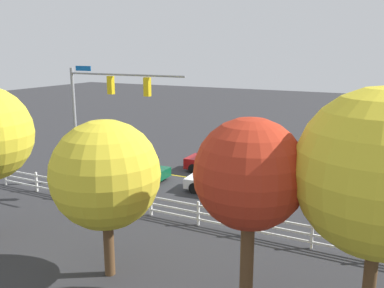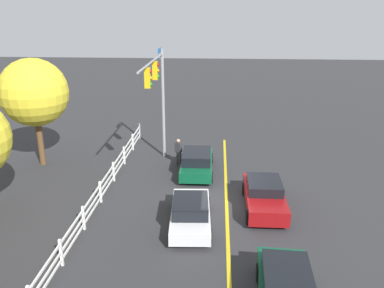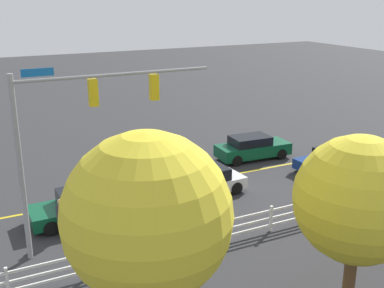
{
  "view_description": "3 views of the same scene",
  "coord_description": "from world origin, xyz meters",
  "px_view_note": "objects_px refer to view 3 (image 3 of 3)",
  "views": [
    {
      "loc": [
        -11.0,
        22.65,
        8.02
      ],
      "look_at": [
        -0.3,
        1.72,
        2.67
      ],
      "focal_mm": 38.93,
      "sensor_mm": 36.0,
      "label": 1
    },
    {
      "loc": [
        -17.91,
        0.56,
        9.34
      ],
      "look_at": [
        -0.45,
        1.73,
        3.26
      ],
      "focal_mm": 36.7,
      "sensor_mm": 36.0,
      "label": 2
    },
    {
      "loc": [
        8.06,
        21.03,
        9.53
      ],
      "look_at": [
        -1.42,
        2.14,
        2.88
      ],
      "focal_mm": 44.68,
      "sensor_mm": 36.0,
      "label": 3
    }
  ],
  "objects_px": {
    "car_3": "(82,205)",
    "car_2": "(143,166)",
    "pedestrian": "(61,216)",
    "car_0": "(332,160)",
    "tree_1": "(358,200)",
    "car_4": "(204,182)",
    "tree_0": "(147,216)",
    "car_1": "(252,148)"
  },
  "relations": [
    {
      "from": "car_3",
      "to": "car_2",
      "type": "bearing_deg",
      "value": -140.93
    },
    {
      "from": "pedestrian",
      "to": "car_0",
      "type": "bearing_deg",
      "value": 33.47
    },
    {
      "from": "car_2",
      "to": "tree_1",
      "type": "bearing_deg",
      "value": -83.37
    },
    {
      "from": "car_4",
      "to": "pedestrian",
      "type": "xyz_separation_m",
      "value": [
        7.25,
        1.27,
        0.28
      ]
    },
    {
      "from": "pedestrian",
      "to": "tree_0",
      "type": "height_order",
      "value": "tree_0"
    },
    {
      "from": "car_2",
      "to": "tree_1",
      "type": "relative_size",
      "value": 0.76
    },
    {
      "from": "car_4",
      "to": "car_1",
      "type": "bearing_deg",
      "value": -149.26
    },
    {
      "from": "pedestrian",
      "to": "tree_1",
      "type": "relative_size",
      "value": 0.3
    },
    {
      "from": "car_1",
      "to": "pedestrian",
      "type": "relative_size",
      "value": 2.7
    },
    {
      "from": "pedestrian",
      "to": "car_2",
      "type": "bearing_deg",
      "value": 71.27
    },
    {
      "from": "car_0",
      "to": "car_3",
      "type": "xyz_separation_m",
      "value": [
        14.07,
        -0.23,
        0.06
      ]
    },
    {
      "from": "car_0",
      "to": "car_2",
      "type": "height_order",
      "value": "car_2"
    },
    {
      "from": "car_0",
      "to": "car_3",
      "type": "bearing_deg",
      "value": -3.12
    },
    {
      "from": "car_2",
      "to": "pedestrian",
      "type": "height_order",
      "value": "pedestrian"
    },
    {
      "from": "car_0",
      "to": "car_3",
      "type": "height_order",
      "value": "car_3"
    },
    {
      "from": "tree_1",
      "to": "car_0",
      "type": "bearing_deg",
      "value": -130.13
    },
    {
      "from": "car_2",
      "to": "car_3",
      "type": "bearing_deg",
      "value": -140.17
    },
    {
      "from": "car_1",
      "to": "car_4",
      "type": "distance_m",
      "value": 6.18
    },
    {
      "from": "car_2",
      "to": "car_4",
      "type": "bearing_deg",
      "value": -61.78
    },
    {
      "from": "car_3",
      "to": "pedestrian",
      "type": "distance_m",
      "value": 1.7
    },
    {
      "from": "pedestrian",
      "to": "car_3",
      "type": "bearing_deg",
      "value": 76.23
    },
    {
      "from": "car_2",
      "to": "tree_1",
      "type": "xyz_separation_m",
      "value": [
        -1.61,
        13.54,
        3.1
      ]
    },
    {
      "from": "car_0",
      "to": "car_1",
      "type": "bearing_deg",
      "value": -54.86
    },
    {
      "from": "car_1",
      "to": "car_3",
      "type": "height_order",
      "value": "car_1"
    },
    {
      "from": "car_0",
      "to": "tree_0",
      "type": "height_order",
      "value": "tree_0"
    },
    {
      "from": "car_2",
      "to": "car_1",
      "type": "bearing_deg",
      "value": -0.35
    },
    {
      "from": "pedestrian",
      "to": "car_4",
      "type": "bearing_deg",
      "value": 39.73
    },
    {
      "from": "car_2",
      "to": "car_4",
      "type": "distance_m",
      "value": 3.95
    },
    {
      "from": "car_4",
      "to": "pedestrian",
      "type": "distance_m",
      "value": 7.36
    },
    {
      "from": "car_0",
      "to": "car_1",
      "type": "distance_m",
      "value": 4.7
    },
    {
      "from": "car_3",
      "to": "car_4",
      "type": "relative_size",
      "value": 1.03
    },
    {
      "from": "car_0",
      "to": "car_1",
      "type": "relative_size",
      "value": 0.89
    },
    {
      "from": "car_4",
      "to": "tree_1",
      "type": "bearing_deg",
      "value": 85.26
    },
    {
      "from": "car_2",
      "to": "car_3",
      "type": "distance_m",
      "value": 5.5
    },
    {
      "from": "car_1",
      "to": "tree_1",
      "type": "distance_m",
      "value": 14.88
    },
    {
      "from": "pedestrian",
      "to": "tree_1",
      "type": "xyz_separation_m",
      "value": [
        -6.98,
        8.79,
        2.85
      ]
    },
    {
      "from": "car_3",
      "to": "pedestrian",
      "type": "xyz_separation_m",
      "value": [
        1.16,
        1.22,
        0.26
      ]
    },
    {
      "from": "tree_0",
      "to": "car_1",
      "type": "bearing_deg",
      "value": -131.84
    },
    {
      "from": "car_1",
      "to": "car_2",
      "type": "height_order",
      "value": "car_1"
    },
    {
      "from": "car_4",
      "to": "tree_1",
      "type": "xyz_separation_m",
      "value": [
        0.27,
        10.07,
        3.13
      ]
    },
    {
      "from": "car_1",
      "to": "pedestrian",
      "type": "distance_m",
      "value": 13.25
    },
    {
      "from": "car_0",
      "to": "pedestrian",
      "type": "relative_size",
      "value": 2.39
    }
  ]
}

